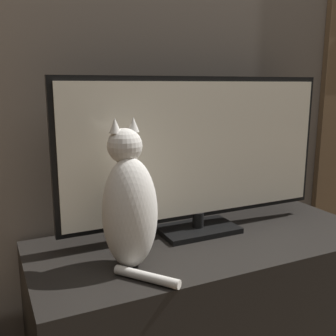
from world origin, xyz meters
TOP-DOWN VIEW (x-y plane):
  - wall_back at (0.00, 1.22)m, footprint 4.80×0.05m
  - tv_stand at (0.00, 0.90)m, footprint 1.28×0.55m
  - tv at (-0.00, 0.99)m, footprint 1.06×0.18m
  - cat at (-0.33, 0.83)m, footprint 0.18×0.29m

SIDE VIEW (x-z plane):
  - tv_stand at x=0.00m, z-range 0.00..0.51m
  - cat at x=-0.33m, z-range 0.48..0.94m
  - tv at x=0.00m, z-range 0.53..1.11m
  - wall_back at x=0.00m, z-range 0.00..2.60m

